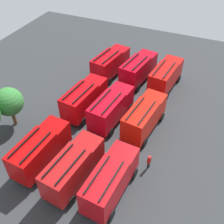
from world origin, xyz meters
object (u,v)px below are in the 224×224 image
fire_truck_6 (40,149)px  firefighter_1 (127,95)px  fire_truck_8 (111,63)px  firefighter_0 (149,161)px  fire_truck_3 (74,167)px  fire_truck_2 (166,76)px  traffic_cone_1 (35,133)px  fire_truck_5 (138,69)px  tree_1 (9,102)px  fire_truck_7 (85,98)px  traffic_cone_0 (152,81)px  fire_truck_0 (111,179)px  fire_truck_4 (111,107)px  fire_truck_1 (144,116)px  traffic_cone_2 (64,110)px

fire_truck_6 → firefighter_1: fire_truck_6 is taller
fire_truck_8 → firefighter_0: (-14.17, -10.43, -1.17)m
firefighter_1 → fire_truck_3: bearing=-15.7°
fire_truck_2 → traffic_cone_1: bearing=149.4°
fire_truck_5 → tree_1: size_ratio=1.47×
fire_truck_7 → firefighter_0: (-5.28, -10.01, -1.17)m
traffic_cone_0 → fire_truck_0: bearing=-174.6°
fire_truck_0 → fire_truck_3: bearing=95.7°
fire_truck_5 → firefighter_0: 15.61m
fire_truck_3 → traffic_cone_1: fire_truck_3 is taller
fire_truck_4 → tree_1: (-5.11, 10.38, 1.28)m
fire_truck_8 → fire_truck_7: bearing=-168.5°
fire_truck_4 → fire_truck_5: size_ratio=0.99×
fire_truck_7 → traffic_cone_1: size_ratio=9.97×
fire_truck_1 → fire_truck_3: same height
fire_truck_8 → traffic_cone_1: (-14.94, 2.92, -1.78)m
fire_truck_2 → firefighter_1: size_ratio=4.22×
fire_truck_2 → fire_truck_6: 19.53m
fire_truck_8 → firefighter_1: 6.69m
fire_truck_1 → traffic_cone_1: bearing=124.6°
fire_truck_1 → fire_truck_3: bearing=164.8°
fire_truck_1 → fire_truck_7: same height
fire_truck_3 → traffic_cone_1: 8.29m
fire_truck_5 → firefighter_0: size_ratio=4.30×
fire_truck_5 → tree_1: (-14.45, 10.51, 1.28)m
tree_1 → fire_truck_3: bearing=-111.5°
fire_truck_8 → firefighter_0: size_ratio=4.30×
firefighter_0 → traffic_cone_2: bearing=177.4°
firefighter_0 → tree_1: (-0.16, 16.68, 2.45)m
fire_truck_3 → firefighter_1: fire_truck_3 is taller
fire_truck_2 → firefighter_0: size_ratio=4.26×
fire_truck_0 → fire_truck_4: (9.19, 3.95, 0.00)m
traffic_cone_0 → fire_truck_5: bearing=106.0°
firefighter_0 → tree_1: size_ratio=0.34×
fire_truck_4 → fire_truck_8: size_ratio=0.99×
firefighter_1 → fire_truck_0: bearing=-0.2°
fire_truck_5 → firefighter_1: fire_truck_5 is taller
traffic_cone_1 → fire_truck_6: bearing=-133.1°
fire_truck_5 → fire_truck_6: (-18.02, 4.02, 0.00)m
fire_truck_3 → firefighter_0: 7.56m
fire_truck_0 → fire_truck_5: (18.53, 3.82, 0.00)m
fire_truck_3 → fire_truck_4: (9.29, 0.22, 0.00)m
fire_truck_3 → fire_truck_8: (18.51, 4.35, 0.00)m
fire_truck_2 → firefighter_1: (-4.73, 3.77, -1.16)m
fire_truck_6 → traffic_cone_1: 4.69m
fire_truck_0 → tree_1: tree_1 is taller
fire_truck_6 → fire_truck_8: bearing=4.5°
traffic_cone_0 → fire_truck_8: bearing=96.3°
fire_truck_7 → firefighter_1: (4.06, -4.06, -1.16)m
fire_truck_8 → fire_truck_6: bearing=-170.4°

